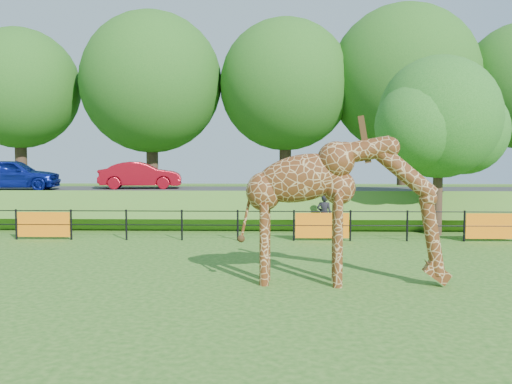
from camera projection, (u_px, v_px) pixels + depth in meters
ground at (215, 298)px, 12.35m from camera, size 90.00×90.00×0.00m
giraffe at (344, 210)px, 13.46m from camera, size 5.01×1.21×3.55m
perimeter_fence at (238, 225)px, 20.29m from camera, size 28.07×0.10×1.10m
embankment at (247, 203)px, 27.76m from camera, size 40.00×9.00×1.30m
road at (246, 191)px, 26.21m from camera, size 40.00×5.00×0.12m
car_blue at (12, 174)px, 26.07m from camera, size 4.36×2.15×1.43m
car_red at (141, 175)px, 27.09m from camera, size 3.99×1.82×1.27m
visitor at (324, 214)px, 21.66m from camera, size 0.65×0.51×1.57m
tree_east at (441, 122)px, 21.43m from camera, size 5.40×4.71×6.76m
bg_tree_line at (284, 84)px, 33.73m from camera, size 37.30×8.80×11.82m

